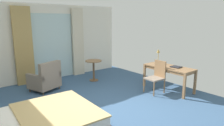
{
  "coord_description": "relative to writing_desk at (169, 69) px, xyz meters",
  "views": [
    {
      "loc": [
        -2.55,
        -3.39,
        2.08
      ],
      "look_at": [
        0.55,
        0.53,
        1.02
      ],
      "focal_mm": 32.04,
      "sensor_mm": 36.0,
      "label": 1
    }
  ],
  "objects": [
    {
      "name": "armchair_by_window",
      "position": [
        -2.96,
        2.24,
        -0.29
      ],
      "size": [
        0.95,
        0.92,
        0.91
      ],
      "color": "gray",
      "rests_on": "ground"
    },
    {
      "name": "curtain_panel_right",
      "position": [
        -1.24,
        3.29,
        0.62
      ],
      "size": [
        0.44,
        0.1,
        2.53
      ],
      "primitive_type": "cube",
      "color": "beige",
      "rests_on": "ground"
    },
    {
      "name": "writing_desk",
      "position": [
        0.0,
        0.0,
        0.0
      ],
      "size": [
        0.64,
        1.49,
        0.73
      ],
      "color": "olive",
      "rests_on": "ground"
    },
    {
      "name": "wall_back",
      "position": [
        -2.41,
        3.47,
        0.68
      ],
      "size": [
        5.8,
        0.12,
        2.64
      ],
      "primitive_type": "cube",
      "color": "white",
      "rests_on": "ground"
    },
    {
      "name": "round_cafe_table",
      "position": [
        -1.25,
        2.22,
        -0.12
      ],
      "size": [
        0.57,
        0.57,
        0.72
      ],
      "color": "olive",
      "rests_on": "ground"
    },
    {
      "name": "balcony_glass_door",
      "position": [
        -2.23,
        3.39,
        0.52
      ],
      "size": [
        1.54,
        0.02,
        2.32
      ],
      "primitive_type": "cube",
      "color": "silver",
      "rests_on": "ground"
    },
    {
      "name": "ground",
      "position": [
        -2.41,
        -0.12,
        -0.7
      ],
      "size": [
        6.2,
        7.7,
        0.1
      ],
      "primitive_type": "cube",
      "color": "#38567A"
    },
    {
      "name": "curtain_panel_left",
      "position": [
        -3.22,
        3.29,
        0.62
      ],
      "size": [
        0.57,
        0.1,
        2.53
      ],
      "primitive_type": "cube",
      "color": "tan",
      "rests_on": "ground"
    },
    {
      "name": "desk_lamp",
      "position": [
        0.11,
        0.51,
        0.4
      ],
      "size": [
        0.25,
        0.22,
        0.49
      ],
      "color": "tan",
      "rests_on": "writing_desk"
    },
    {
      "name": "closed_book",
      "position": [
        0.08,
        -0.2,
        0.1
      ],
      "size": [
        0.27,
        0.29,
        0.03
      ],
      "primitive_type": "cube",
      "rotation": [
        0.0,
        0.0,
        0.06
      ],
      "color": "#232328",
      "rests_on": "writing_desk"
    },
    {
      "name": "desk_chair",
      "position": [
        -0.44,
        0.09,
        -0.13
      ],
      "size": [
        0.5,
        0.46,
        0.94
      ],
      "color": "gray",
      "rests_on": "ground"
    }
  ]
}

